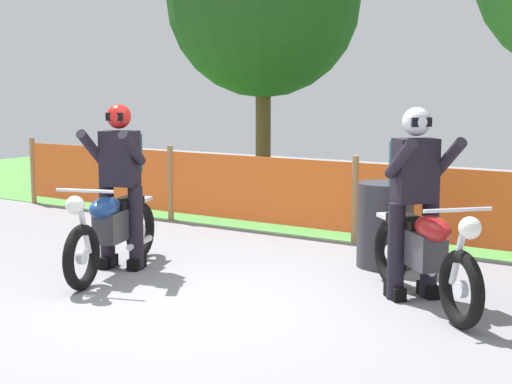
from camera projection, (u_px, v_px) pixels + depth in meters
The scene contains 9 objects.
ground at pixel (206, 302), 6.63m from camera, with size 24.00×24.00×0.02m, color gray.
grass_verge at pixel (433, 212), 11.28m from camera, with size 24.00×5.33×0.01m, color #4C8C3D.
barrier_fence at pixel (355, 198), 9.00m from camera, with size 11.40×0.08×1.05m.
tree_leftmost at pixel (263, 0), 13.62m from camera, with size 3.50×3.50×5.15m.
motorcycle_lead at pixel (113, 229), 7.57m from camera, with size 0.82×1.89×0.93m.
motorcycle_trailing at pixel (424, 253), 6.48m from camera, with size 1.51×1.43×0.93m.
rider_lead at pixel (121, 177), 7.70m from camera, with size 0.66×0.77×1.69m.
rider_trailing at pixel (414, 192), 6.62m from camera, with size 0.77×0.76×1.69m.
spare_drum at pixel (385, 225), 7.85m from camera, with size 0.58×0.58×0.88m, color #2D2D33.
Camera 1 is at (3.88, -5.14, 1.88)m, focal length 53.14 mm.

